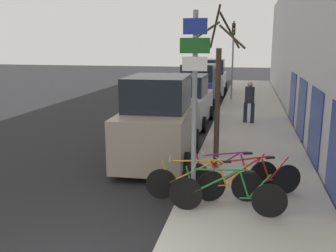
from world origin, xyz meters
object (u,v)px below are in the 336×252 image
(signpost, at_px, (194,101))
(street_tree, at_px, (218,94))
(parked_car_3, at_px, (212,79))
(traffic_light, at_px, (233,50))
(bicycle_1, at_px, (204,182))
(parked_car_2, at_px, (200,87))
(pedestrian_near, at_px, (250,99))
(parked_car_1, at_px, (186,102))
(parked_car_0, at_px, (159,123))
(bicycle_3, at_px, (230,174))
(bicycle_2, at_px, (250,180))
(bicycle_0, at_px, (227,194))

(signpost, xyz_separation_m, street_tree, (0.23, 2.62, -0.21))
(parked_car_3, relative_size, traffic_light, 1.00)
(traffic_light, bearing_deg, bicycle_1, -89.48)
(bicycle_1, xyz_separation_m, parked_car_2, (-1.80, 13.09, 0.50))
(bicycle_1, xyz_separation_m, pedestrian_near, (0.90, 8.31, 0.61))
(pedestrian_near, bearing_deg, parked_car_1, 15.15)
(parked_car_0, height_order, parked_car_3, parked_car_0)
(parked_car_1, xyz_separation_m, pedestrian_near, (2.61, 0.21, 0.19))
(bicycle_3, xyz_separation_m, parked_car_1, (-2.22, 7.42, 0.43))
(parked_car_2, relative_size, parked_car_3, 0.97)
(bicycle_2, height_order, parked_car_0, parked_car_0)
(parked_car_3, bearing_deg, pedestrian_near, -77.16)
(street_tree, distance_m, traffic_light, 12.71)
(signpost, xyz_separation_m, bicycle_2, (1.12, 0.70, -1.77))
(bicycle_3, bearing_deg, parked_car_2, -7.05)
(bicycle_1, relative_size, parked_car_0, 0.55)
(pedestrian_near, bearing_deg, parked_car_2, -50.06)
(street_tree, bearing_deg, parked_car_0, 156.76)
(bicycle_2, bearing_deg, bicycle_3, 27.87)
(parked_car_2, bearing_deg, traffic_light, 49.65)
(bicycle_0, distance_m, parked_car_3, 18.82)
(bicycle_2, xyz_separation_m, parked_car_1, (-2.66, 7.74, 0.42))
(parked_car_0, xyz_separation_m, parked_car_1, (-0.03, 5.08, -0.17))
(bicycle_0, bearing_deg, bicycle_1, 43.15)
(parked_car_3, relative_size, pedestrian_near, 2.59)
(bicycle_3, distance_m, parked_car_1, 7.76)
(bicycle_1, distance_m, parked_car_1, 8.29)
(bicycle_0, height_order, bicycle_2, bicycle_0)
(bicycle_2, relative_size, parked_car_1, 0.53)
(parked_car_3, bearing_deg, traffic_light, -66.51)
(street_tree, relative_size, traffic_light, 0.93)
(pedestrian_near, height_order, street_tree, street_tree)
(bicycle_2, relative_size, parked_car_2, 0.51)
(bicycle_0, height_order, traffic_light, traffic_light)
(bicycle_2, distance_m, parked_car_0, 3.79)
(pedestrian_near, bearing_deg, bicycle_1, 94.33)
(parked_car_0, height_order, parked_car_2, parked_car_0)
(bicycle_0, distance_m, parked_car_2, 13.84)
(street_tree, bearing_deg, traffic_light, 90.85)
(parked_car_0, distance_m, traffic_light, 12.18)
(signpost, bearing_deg, parked_car_0, 114.07)
(bicycle_1, xyz_separation_m, parked_car_0, (-1.68, 3.02, 0.59))
(bicycle_2, distance_m, bicycle_3, 0.55)
(parked_car_1, relative_size, traffic_light, 0.92)
(bicycle_0, height_order, parked_car_2, parked_car_2)
(bicycle_1, height_order, traffic_light, traffic_light)
(bicycle_1, relative_size, traffic_light, 0.54)
(signpost, bearing_deg, bicycle_3, 56.10)
(bicycle_1, distance_m, bicycle_2, 1.01)
(bicycle_2, bearing_deg, bicycle_0, 128.61)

